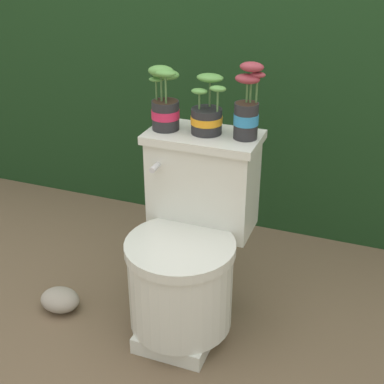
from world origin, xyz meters
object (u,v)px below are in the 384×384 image
(potted_plant_left, at_px, (165,102))
(potted_plant_middle, at_px, (247,109))
(toilet, at_px, (189,248))
(potted_plant_midleft, at_px, (207,114))
(garden_stone, at_px, (60,300))

(potted_plant_left, xyz_separation_m, potted_plant_middle, (0.29, 0.01, 0.00))
(toilet, distance_m, potted_plant_midleft, 0.49)
(potted_plant_middle, relative_size, garden_stone, 1.63)
(potted_plant_left, distance_m, garden_stone, 0.90)
(potted_plant_left, relative_size, potted_plant_midleft, 1.12)
(toilet, bearing_deg, potted_plant_left, 135.09)
(toilet, xyz_separation_m, garden_stone, (-0.50, -0.12, -0.29))
(potted_plant_left, bearing_deg, garden_stone, -143.75)
(potted_plant_left, bearing_deg, toilet, -44.91)
(toilet, height_order, garden_stone, toilet)
(toilet, xyz_separation_m, potted_plant_left, (-0.14, 0.14, 0.49))
(potted_plant_middle, bearing_deg, toilet, -133.46)
(toilet, distance_m, garden_stone, 0.59)
(toilet, relative_size, potted_plant_left, 3.15)
(potted_plant_midleft, relative_size, garden_stone, 1.28)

